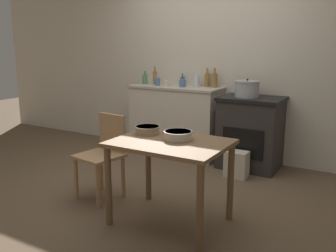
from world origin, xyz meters
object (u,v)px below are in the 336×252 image
flour_sack (236,164)px  bottle_center (207,79)px  cup_mid_right (182,83)px  stock_pot (247,89)px  stove (250,132)px  cup_far_right (157,82)px  bottle_left (155,77)px  bottle_center_left (182,81)px  mixing_bowl_large (178,135)px  work_table (170,154)px  chair (104,153)px  mixing_bowl_small (148,129)px  cup_right (166,83)px  bottle_far_left (196,81)px  bottle_center_right (145,79)px  bottle_mid_left (214,80)px

flour_sack → bottle_center: (-0.69, 0.65, 0.90)m
cup_mid_right → flour_sack: bearing=-24.5°
stock_pot → bottle_center: bottle_center is taller
stove → cup_far_right: size_ratio=8.57×
stove → flour_sack: bearing=-91.8°
bottle_left → flour_sack: bearing=-20.6°
bottle_left → bottle_center_left: bearing=13.6°
bottle_center → cup_far_right: bottle_center is taller
mixing_bowl_large → bottle_center: bottle_center is taller
work_table → chair: bearing=170.2°
mixing_bowl_small → bottle_center_left: bearing=109.1°
bottle_left → cup_mid_right: bearing=-12.8°
stove → cup_mid_right: (-0.97, 0.01, 0.56)m
cup_right → mixing_bowl_large: bearing=-56.5°
work_table → cup_far_right: bearing=124.8°
bottle_far_left → mixing_bowl_small: bearing=-77.5°
stove → cup_far_right: 1.46m
chair → bottle_left: bearing=114.9°
cup_right → bottle_left: bearing=152.4°
chair → bottle_left: size_ratio=3.38×
bottle_center_right → cup_right: 0.41m
mixing_bowl_large → bottle_center_left: bearing=117.3°
work_table → bottle_center_left: bottle_center_left is taller
mixing_bowl_large → mixing_bowl_small: 0.34m
flour_sack → cup_mid_right: bearing=155.5°
work_table → bottle_center: bottle_center is taller
bottle_center → bottle_center_right: bottle_center is taller
stock_pot → bottle_center: 0.70m
cup_mid_right → mixing_bowl_small: bearing=-72.2°
cup_right → chair: bearing=-81.9°
cup_mid_right → cup_far_right: size_ratio=0.93×
bottle_mid_left → bottle_center: bottle_mid_left is taller
bottle_center → bottle_far_left: bearing=-154.9°
mixing_bowl_large → cup_mid_right: cup_mid_right is taller
mixing_bowl_large → cup_mid_right: bearing=117.1°
mixing_bowl_large → bottle_center_left: 2.17m
bottle_far_left → cup_right: size_ratio=2.54×
work_table → mixing_bowl_large: 0.18m
bottle_mid_left → bottle_center_left: size_ratio=1.58×
cup_mid_right → cup_far_right: (-0.38, -0.03, 0.00)m
mixing_bowl_small → bottle_mid_left: bottle_mid_left is taller
bottle_mid_left → bottle_left: bearing=-176.5°
stove → bottle_far_left: bearing=169.0°
bottle_center_left → cup_mid_right: size_ratio=1.65×
stove → bottle_center: bottle_center is taller
stove → bottle_center_left: size_ratio=5.56×
mixing_bowl_large → cup_right: cup_right is taller
mixing_bowl_small → stock_pot: bearing=76.8°
mixing_bowl_large → bottle_mid_left: (-0.49, 1.88, 0.28)m
stock_pot → cup_mid_right: (-0.91, 0.05, 0.01)m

